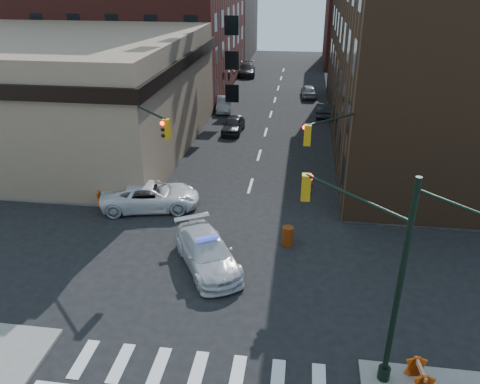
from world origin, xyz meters
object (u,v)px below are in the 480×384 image
(parked_car_wfar, at_px, (225,104))
(barricade_nw_a, at_px, (139,200))
(barrel_road, at_px, (288,236))
(pickup, at_px, (151,196))
(pedestrian_b, at_px, (61,179))
(barricade_se_a, at_px, (419,376))
(pedestrian_a, at_px, (132,182))
(police_car, at_px, (207,252))
(barrel_bank, at_px, (169,203))
(parked_car_enear, at_px, (324,109))
(parked_car_wnear, at_px, (233,125))

(parked_car_wfar, distance_m, barricade_nw_a, 22.98)
(parked_car_wfar, xyz_separation_m, barrel_road, (7.87, -26.00, -0.18))
(pickup, bearing_deg, barricade_nw_a, 89.69)
(parked_car_wfar, relative_size, barrel_road, 4.04)
(pedestrian_b, height_order, barricade_se_a, pedestrian_b)
(pickup, xyz_separation_m, barrel_road, (8.70, -3.23, -0.29))
(pedestrian_a, distance_m, barricade_nw_a, 1.91)
(pedestrian_a, height_order, pedestrian_b, pedestrian_a)
(police_car, xyz_separation_m, barrel_road, (3.91, 2.60, -0.26))
(pedestrian_b, bearing_deg, barrel_bank, -38.13)
(parked_car_enear, relative_size, barrel_road, 3.74)
(police_car, xyz_separation_m, barricade_nw_a, (-5.50, 5.67, -0.22))
(parked_car_enear, relative_size, pedestrian_b, 2.65)
(barrel_road, bearing_deg, barrel_bank, 158.30)
(parked_car_wfar, bearing_deg, pickup, -97.86)
(pedestrian_b, relative_size, barricade_se_a, 1.37)
(parked_car_enear, xyz_separation_m, barrel_road, (-2.52, -25.54, -0.13))
(police_car, relative_size, barrel_road, 5.11)
(barricade_nw_a, bearing_deg, pedestrian_a, 116.68)
(parked_car_wnear, relative_size, parked_car_enear, 1.04)
(parked_car_wnear, distance_m, parked_car_wfar, 7.33)
(pickup, relative_size, barricade_se_a, 5.34)
(parked_car_wfar, xyz_separation_m, pedestrian_b, (-7.49, -21.28, 0.19))
(police_car, bearing_deg, barrel_bank, 93.16)
(barrel_road, height_order, barricade_nw_a, barrel_road)
(pedestrian_a, xyz_separation_m, barrel_road, (10.38, -4.66, -0.47))
(police_car, height_order, parked_car_enear, police_car)
(barrel_road, xyz_separation_m, barricade_se_a, (5.08, -9.07, 0.03))
(police_car, xyz_separation_m, barrel_bank, (-3.57, 5.57, -0.27))
(pedestrian_b, distance_m, barrel_road, 16.07)
(pedestrian_b, bearing_deg, barricade_se_a, -59.67)
(pickup, relative_size, parked_car_enear, 1.47)
(barrel_road, relative_size, barricade_nw_a, 0.93)
(parked_car_enear, xyz_separation_m, barricade_nw_a, (-11.92, -22.46, -0.08))
(parked_car_wnear, height_order, barrel_road, parked_car_wnear)
(parked_car_wfar, xyz_separation_m, barricade_se_a, (12.95, -35.07, -0.16))
(parked_car_enear, bearing_deg, barricade_nw_a, 65.31)
(barrel_road, bearing_deg, parked_car_enear, 84.37)
(parked_car_wfar, distance_m, parked_car_enear, 10.40)
(parked_car_enear, height_order, pedestrian_a, pedestrian_a)
(pickup, bearing_deg, police_car, -153.24)
(pickup, height_order, parked_car_wfar, pickup)
(police_car, distance_m, pedestrian_a, 9.73)
(barricade_nw_a, bearing_deg, barrel_road, -23.16)
(police_car, xyz_separation_m, pedestrian_b, (-11.45, 7.31, 0.11))
(pickup, distance_m, parked_car_wnear, 15.97)
(pickup, distance_m, barrel_bank, 1.29)
(police_car, relative_size, barricade_nw_a, 4.77)
(pickup, height_order, parked_car_enear, pickup)
(pickup, xyz_separation_m, pedestrian_a, (-1.68, 1.43, 0.17))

